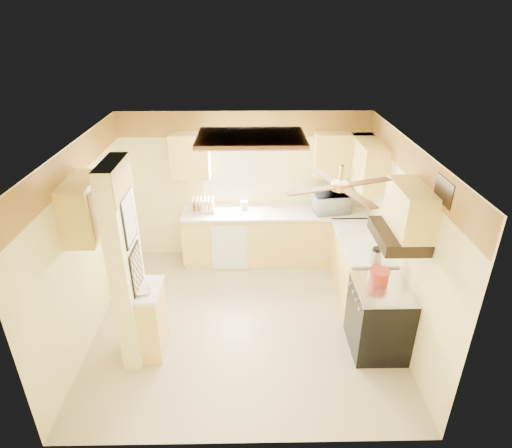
{
  "coord_description": "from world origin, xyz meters",
  "views": [
    {
      "loc": [
        0.07,
        -4.75,
        3.88
      ],
      "look_at": [
        0.16,
        0.35,
        1.33
      ],
      "focal_mm": 30.0,
      "sensor_mm": 36.0,
      "label": 1
    }
  ],
  "objects_px": {
    "stove": "(379,318)",
    "bowl": "(143,291)",
    "microwave": "(331,203)",
    "kettle": "(376,256)",
    "dutch_oven": "(379,276)"
  },
  "relations": [
    {
      "from": "microwave",
      "to": "dutch_oven",
      "type": "height_order",
      "value": "microwave"
    },
    {
      "from": "microwave",
      "to": "stove",
      "type": "bearing_deg",
      "value": 89.04
    },
    {
      "from": "bowl",
      "to": "dutch_oven",
      "type": "xyz_separation_m",
      "value": [
        2.81,
        0.21,
        0.04
      ]
    },
    {
      "from": "stove",
      "to": "dutch_oven",
      "type": "height_order",
      "value": "dutch_oven"
    },
    {
      "from": "stove",
      "to": "dutch_oven",
      "type": "relative_size",
      "value": 3.65
    },
    {
      "from": "stove",
      "to": "kettle",
      "type": "bearing_deg",
      "value": 87.1
    },
    {
      "from": "microwave",
      "to": "kettle",
      "type": "xyz_separation_m",
      "value": [
        0.3,
        -1.62,
        -0.05
      ]
    },
    {
      "from": "stove",
      "to": "dutch_oven",
      "type": "bearing_deg",
      "value": 104.2
    },
    {
      "from": "dutch_oven",
      "to": "kettle",
      "type": "height_order",
      "value": "kettle"
    },
    {
      "from": "dutch_oven",
      "to": "kettle",
      "type": "xyz_separation_m",
      "value": [
        0.06,
        0.38,
        0.05
      ]
    },
    {
      "from": "stove",
      "to": "bowl",
      "type": "height_order",
      "value": "bowl"
    },
    {
      "from": "stove",
      "to": "bowl",
      "type": "distance_m",
      "value": 2.88
    },
    {
      "from": "stove",
      "to": "microwave",
      "type": "xyz_separation_m",
      "value": [
        -0.27,
        2.11,
        0.64
      ]
    },
    {
      "from": "stove",
      "to": "bowl",
      "type": "bearing_deg",
      "value": -178.16
    },
    {
      "from": "microwave",
      "to": "dutch_oven",
      "type": "distance_m",
      "value": 2.01
    }
  ]
}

